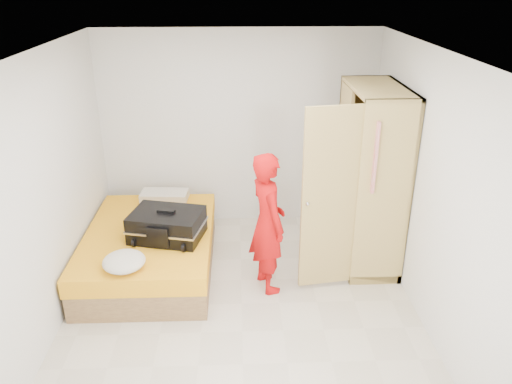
{
  "coord_description": "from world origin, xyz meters",
  "views": [
    {
      "loc": [
        -0.01,
        -4.34,
        3.22
      ],
      "look_at": [
        0.18,
        0.66,
        1.0
      ],
      "focal_mm": 35.0,
      "sensor_mm": 36.0,
      "label": 1
    }
  ],
  "objects_px": {
    "bed": "(151,250)",
    "person": "(268,223)",
    "wardrobe": "(367,183)",
    "suitcase": "(167,225)",
    "round_cushion": "(124,261)"
  },
  "relations": [
    {
      "from": "bed",
      "to": "wardrobe",
      "type": "xyz_separation_m",
      "value": [
        2.5,
        0.12,
        0.75
      ]
    },
    {
      "from": "suitcase",
      "to": "person",
      "type": "bearing_deg",
      "value": 0.96
    },
    {
      "from": "round_cushion",
      "to": "suitcase",
      "type": "bearing_deg",
      "value": 60.81
    },
    {
      "from": "bed",
      "to": "wardrobe",
      "type": "relative_size",
      "value": 0.96
    },
    {
      "from": "bed",
      "to": "round_cushion",
      "type": "relative_size",
      "value": 4.77
    },
    {
      "from": "bed",
      "to": "suitcase",
      "type": "height_order",
      "value": "suitcase"
    },
    {
      "from": "person",
      "to": "round_cushion",
      "type": "relative_size",
      "value": 3.69
    },
    {
      "from": "wardrobe",
      "to": "round_cushion",
      "type": "bearing_deg",
      "value": -160.93
    },
    {
      "from": "bed",
      "to": "person",
      "type": "height_order",
      "value": "person"
    },
    {
      "from": "wardrobe",
      "to": "round_cushion",
      "type": "xyz_separation_m",
      "value": [
        -2.61,
        -0.9,
        -0.42
      ]
    },
    {
      "from": "bed",
      "to": "person",
      "type": "distance_m",
      "value": 1.49
    },
    {
      "from": "wardrobe",
      "to": "round_cushion",
      "type": "distance_m",
      "value": 2.8
    },
    {
      "from": "wardrobe",
      "to": "round_cushion",
      "type": "height_order",
      "value": "wardrobe"
    },
    {
      "from": "bed",
      "to": "suitcase",
      "type": "bearing_deg",
      "value": -33.5
    },
    {
      "from": "wardrobe",
      "to": "bed",
      "type": "bearing_deg",
      "value": -177.32
    }
  ]
}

